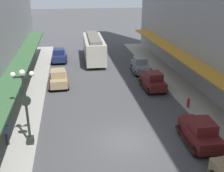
{
  "coord_description": "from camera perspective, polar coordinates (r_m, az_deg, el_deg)",
  "views": [
    {
      "loc": [
        -3.56,
        -15.85,
        10.27
      ],
      "look_at": [
        0.0,
        6.0,
        1.8
      ],
      "focal_mm": 43.88,
      "sensor_mm": 36.0,
      "label": 1
    }
  ],
  "objects": [
    {
      "name": "parked_car_1",
      "position": [
        38.0,
        -10.96,
        6.35
      ],
      "size": [
        2.17,
        4.27,
        1.84
      ],
      "color": "#19234C",
      "rests_on": "ground"
    },
    {
      "name": "streetcar",
      "position": [
        37.74,
        -3.81,
        8.08
      ],
      "size": [
        2.72,
        9.65,
        3.46
      ],
      "color": "#ADA899",
      "rests_on": "ground"
    },
    {
      "name": "parked_car_2",
      "position": [
        32.88,
        5.99,
        4.35
      ],
      "size": [
        2.28,
        4.31,
        1.84
      ],
      "color": "slate",
      "rests_on": "ground"
    },
    {
      "name": "pedestrian_0",
      "position": [
        19.39,
        -21.16,
        -9.15
      ],
      "size": [
        0.36,
        0.28,
        1.67
      ],
      "color": "#2D2D33",
      "rests_on": "sidewalk_left"
    },
    {
      "name": "fire_hydrant",
      "position": [
        24.4,
        15.61,
        -3.33
      ],
      "size": [
        0.24,
        0.24,
        0.82
      ],
      "color": "#B21E19",
      "rests_on": "sidewalk_right"
    },
    {
      "name": "parked_car_3",
      "position": [
        28.92,
        -11.1,
        1.72
      ],
      "size": [
        2.28,
        4.31,
        1.84
      ],
      "color": "#997F5B",
      "rests_on": "ground"
    },
    {
      "name": "parked_car_4",
      "position": [
        27.88,
        8.53,
        1.15
      ],
      "size": [
        2.18,
        4.28,
        1.84
      ],
      "color": "#591919",
      "rests_on": "ground"
    },
    {
      "name": "ground_plane",
      "position": [
        19.22,
        2.93,
        -11.4
      ],
      "size": [
        200.0,
        200.0,
        0.0
      ],
      "primitive_type": "plane",
      "color": "#424244"
    },
    {
      "name": "parked_car_5",
      "position": [
        19.34,
        17.89,
        -9.01
      ],
      "size": [
        2.31,
        4.32,
        1.84
      ],
      "color": "#591919",
      "rests_on": "ground"
    },
    {
      "name": "sidewalk_left",
      "position": [
        19.25,
        -20.03,
        -12.47
      ],
      "size": [
        3.0,
        60.0,
        0.15
      ],
      "primitive_type": "cube",
      "color": "#99968E",
      "rests_on": "ground"
    },
    {
      "name": "lamp_post_with_clock",
      "position": [
        18.16,
        -17.47,
        -3.75
      ],
      "size": [
        1.42,
        0.44,
        5.16
      ],
      "color": "black",
      "rests_on": "sidewalk_left"
    }
  ]
}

